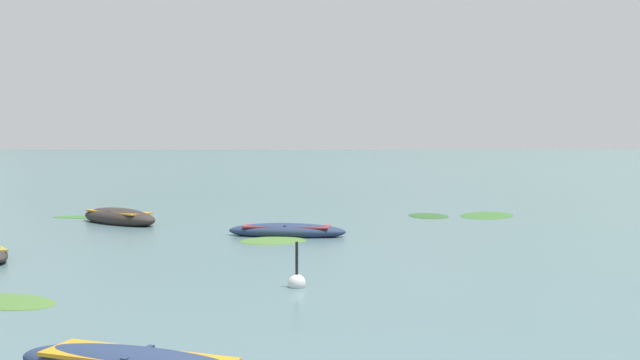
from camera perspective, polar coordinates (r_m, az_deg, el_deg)
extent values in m
plane|color=slate|center=(1505.67, 4.36, 2.53)|extent=(6000.00, 6000.00, 0.00)
cone|color=#4C5B56|center=(2202.15, -7.40, 10.25)|extent=(1945.39, 1945.39, 590.50)
cone|color=slate|center=(2065.41, 20.20, 9.48)|extent=(1543.57, 1543.57, 508.55)
cube|color=orange|center=(9.01, -14.57, -13.75)|extent=(2.55, 1.28, 0.05)
cube|color=navy|center=(9.00, -14.58, -13.45)|extent=(0.24, 0.61, 0.04)
ellipsoid|color=#2D2826|center=(27.26, -16.03, -2.95)|extent=(4.11, 3.48, 0.72)
cube|color=orange|center=(27.24, -16.04, -2.50)|extent=(2.96, 2.51, 0.05)
cube|color=#2D2826|center=(27.24, -16.04, -2.39)|extent=(0.59, 0.77, 0.04)
ellipsoid|color=navy|center=(22.49, -2.71, -4.18)|extent=(3.86, 1.38, 0.52)
cube|color=#B22D28|center=(22.47, -2.71, -3.78)|extent=(2.78, 0.99, 0.05)
cube|color=navy|center=(22.46, -2.71, -3.66)|extent=(0.13, 0.79, 0.04)
sphere|color=silver|center=(14.38, -1.90, -8.39)|extent=(0.37, 0.37, 0.37)
cylinder|color=black|center=(14.30, -1.90, -6.72)|extent=(0.06, 0.06, 0.85)
ellipsoid|color=#477033|center=(14.25, -24.28, -9.02)|extent=(2.49, 1.87, 0.14)
ellipsoid|color=#38662D|center=(29.86, -17.97, -2.91)|extent=(3.41, 1.12, 0.14)
ellipsoid|color=#2D5628|center=(29.32, 8.81, -2.92)|extent=(1.87, 2.62, 0.14)
ellipsoid|color=#477033|center=(21.36, -3.83, -4.96)|extent=(2.67, 2.56, 0.14)
ellipsoid|color=#38662D|center=(30.00, 13.42, -2.83)|extent=(3.16, 3.99, 0.14)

